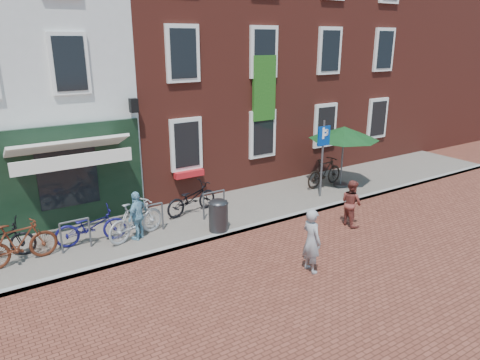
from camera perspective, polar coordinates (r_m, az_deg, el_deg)
ground at (r=12.19m, az=-2.61°, el=-7.58°), size 80.00×80.00×0.00m
sidewalk at (r=13.82m, az=-2.16°, el=-4.18°), size 24.00×3.00×0.10m
building_brick_mid at (r=18.17m, az=-8.76°, el=16.92°), size 6.00×8.00×10.00m
building_brick_right at (r=21.35m, az=6.76°, el=17.10°), size 6.00×8.00×10.00m
filler_right at (r=25.96m, az=18.33°, el=15.36°), size 7.00×8.00×9.00m
litter_bin at (r=12.24m, az=-2.82°, el=-4.33°), size 0.54×0.54×0.99m
parking_sign at (r=14.78m, az=10.70°, el=4.14°), size 0.50×0.08×2.62m
parasol at (r=15.99m, az=13.35°, el=6.26°), size 2.46×2.46×2.29m
woman at (r=10.40m, az=9.25°, el=-7.77°), size 0.39×0.58×1.55m
boy at (r=13.17m, az=14.22°, el=-2.89°), size 0.57×0.71×1.38m
cafe_person at (r=12.00m, az=-13.13°, el=-4.47°), size 0.82×0.73×1.34m
bicycle_1 at (r=11.73m, az=-26.70°, el=-7.30°), size 1.80×0.71×1.05m
bicycle_2 at (r=12.15m, az=-18.76°, el=-5.69°), size 1.87×0.87×0.95m
bicycle_3 at (r=12.10m, az=-13.32°, el=-5.02°), size 1.82×1.01×1.05m
bicycle_4 at (r=13.54m, az=-6.32°, el=-2.38°), size 1.89×0.96×0.95m
bicycle_5 at (r=16.21m, az=10.89°, el=1.01°), size 1.79×0.68×1.05m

